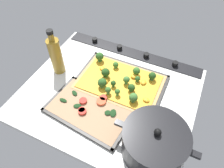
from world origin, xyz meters
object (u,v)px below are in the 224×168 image
Objects in this scene: baking_tray_front at (120,83)px; broccoli_pizza at (120,81)px; cooking_pot at (154,142)px; veggie_pizza_back at (90,108)px; baking_tray_back at (90,110)px; oil_bottle at (56,55)px.

broccoli_pizza is at bearing -59.03° from baking_tray_front.
veggie_pizza_back is at bearing -11.31° from cooking_pot.
baking_tray_front is 1.36× the size of cooking_pot.
baking_tray_back is 1.08× the size of veggie_pizza_back.
baking_tray_front is 18.90cm from veggie_pizza_back.
baking_tray_front is 19.07cm from baking_tray_back.
baking_tray_front is 1.72× the size of oil_bottle.
cooking_pot reaches higher than baking_tray_front.
veggie_pizza_back is 29.50cm from oil_bottle.
baking_tray_back is at bearing 74.57° from broccoli_pizza.
broccoli_pizza is at bearing -171.55° from oil_bottle.
broccoli_pizza is 18.99cm from veggie_pizza_back.
broccoli_pizza reaches higher than baking_tray_back.
cooking_pot is 56.45cm from oil_bottle.
broccoli_pizza reaches higher than veggie_pizza_back.
baking_tray_back is 1.59× the size of oil_bottle.
cooking_pot is at bearing 169.08° from baking_tray_back.
veggie_pizza_back is (5.14, 18.26, -0.96)cm from broccoli_pizza.
cooking_pot is at bearing 134.02° from broccoli_pizza.
oil_bottle is at bearing 8.24° from baking_tray_front.
oil_bottle is (52.86, -19.49, 3.53)cm from cooking_pot.
oil_bottle is (29.82, 4.32, 9.24)cm from baking_tray_front.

